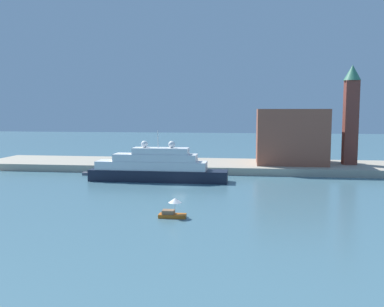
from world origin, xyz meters
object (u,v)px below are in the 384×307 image
(parked_car, at_px, (137,161))
(mooring_bollard, at_px, (202,165))
(work_barge, at_px, (94,174))
(large_yacht, at_px, (156,168))
(small_motorboat, at_px, (173,210))
(harbor_building, at_px, (291,136))
(bell_tower, at_px, (351,111))
(person_figure, at_px, (156,162))

(parked_car, distance_m, mooring_bollard, 17.41)
(parked_car, height_order, mooring_bollard, parked_car)
(work_barge, relative_size, parked_car, 1.35)
(large_yacht, xyz_separation_m, parked_car, (-8.32, 15.04, -0.50))
(mooring_bollard, bearing_deg, large_yacht, -127.23)
(small_motorboat, relative_size, harbor_building, 0.23)
(harbor_building, bearing_deg, bell_tower, -1.67)
(work_barge, xyz_separation_m, person_figure, (13.40, 7.02, 2.22))
(bell_tower, distance_m, person_figure, 49.46)
(harbor_building, height_order, person_figure, harbor_building)
(work_barge, distance_m, bell_tower, 64.07)
(work_barge, height_order, mooring_bollard, mooring_bollard)
(bell_tower, height_order, mooring_bollard, bell_tower)
(parked_car, relative_size, person_figure, 2.28)
(mooring_bollard, bearing_deg, person_figure, 171.82)
(parked_car, bearing_deg, harbor_building, 8.68)
(harbor_building, bearing_deg, work_barge, -162.34)
(small_motorboat, xyz_separation_m, work_barge, (-25.18, 35.80, -0.80))
(harbor_building, relative_size, parked_car, 4.41)
(small_motorboat, bearing_deg, large_yacht, 106.69)
(bell_tower, xyz_separation_m, mooring_bollard, (-35.70, -9.02, -12.75))
(small_motorboat, bearing_deg, harbor_building, 67.20)
(small_motorboat, distance_m, mooring_bollard, 41.17)
(large_yacht, distance_m, harbor_building, 37.15)
(parked_car, bearing_deg, bell_tower, 5.91)
(work_barge, bearing_deg, parked_car, 48.22)
(small_motorboat, bearing_deg, bell_tower, 54.70)
(small_motorboat, xyz_separation_m, mooring_bollard, (-0.17, 41.16, 1.07))
(bell_tower, bearing_deg, large_yacht, -155.23)
(small_motorboat, height_order, mooring_bollard, small_motorboat)
(small_motorboat, relative_size, bell_tower, 0.16)
(person_figure, bearing_deg, large_yacht, -77.63)
(bell_tower, height_order, person_figure, bell_tower)
(harbor_building, xyz_separation_m, mooring_bollard, (-21.44, -9.43, -6.40))
(person_figure, bearing_deg, harbor_building, 13.22)
(work_barge, height_order, person_figure, person_figure)
(parked_car, bearing_deg, small_motorboat, -68.94)
(large_yacht, relative_size, harbor_building, 1.75)
(harbor_building, distance_m, bell_tower, 15.62)
(large_yacht, bearing_deg, person_figure, 102.37)
(work_barge, bearing_deg, small_motorboat, -54.88)
(work_barge, distance_m, parked_car, 12.12)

